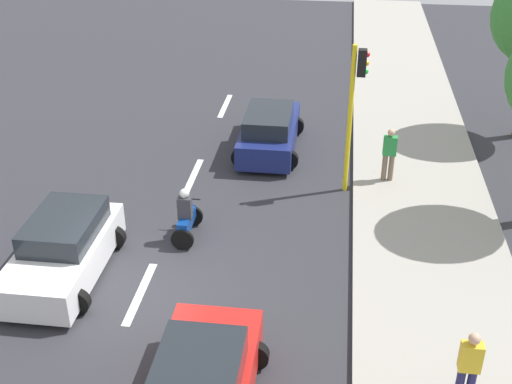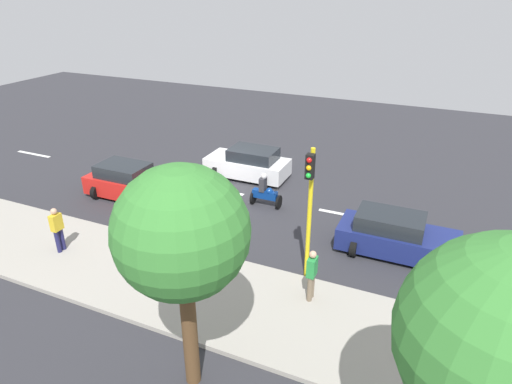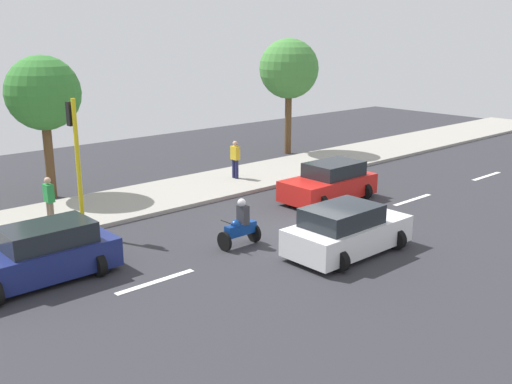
{
  "view_description": "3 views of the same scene",
  "coord_description": "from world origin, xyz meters",
  "px_view_note": "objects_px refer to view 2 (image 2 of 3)",
  "views": [
    {
      "loc": [
        4.36,
        -12.24,
        9.84
      ],
      "look_at": [
        2.47,
        2.35,
        1.64
      ],
      "focal_mm": 46.96,
      "sensor_mm": 36.0,
      "label": 1
    },
    {
      "loc": [
        16.62,
        9.19,
        8.88
      ],
      "look_at": [
        1.94,
        2.69,
        1.28
      ],
      "focal_mm": 31.25,
      "sensor_mm": 36.0,
      "label": 2
    },
    {
      "loc": [
        -12.64,
        13.68,
        6.46
      ],
      "look_at": [
        0.63,
        1.83,
        1.62
      ],
      "focal_mm": 41.19,
      "sensor_mm": 36.0,
      "label": 3
    }
  ],
  "objects_px": {
    "pedestrian_by_tree": "(57,228)",
    "traffic_light_corner": "(309,198)",
    "car_dark_blue": "(396,236)",
    "pedestrian_near_signal": "(312,274)",
    "street_tree_center": "(505,343)",
    "car_white": "(249,164)",
    "street_tree_north": "(182,234)",
    "motorcycle": "(265,192)",
    "car_red": "(129,182)"
  },
  "relations": [
    {
      "from": "car_dark_blue",
      "to": "street_tree_north",
      "type": "height_order",
      "value": "street_tree_north"
    },
    {
      "from": "pedestrian_near_signal",
      "to": "pedestrian_by_tree",
      "type": "relative_size",
      "value": 1.0
    },
    {
      "from": "pedestrian_by_tree",
      "to": "traffic_light_corner",
      "type": "distance_m",
      "value": 8.9
    },
    {
      "from": "traffic_light_corner",
      "to": "street_tree_north",
      "type": "relative_size",
      "value": 0.8
    },
    {
      "from": "car_white",
      "to": "pedestrian_near_signal",
      "type": "height_order",
      "value": "pedestrian_near_signal"
    },
    {
      "from": "pedestrian_near_signal",
      "to": "car_dark_blue",
      "type": "bearing_deg",
      "value": 153.49
    },
    {
      "from": "motorcycle",
      "to": "pedestrian_by_tree",
      "type": "relative_size",
      "value": 0.91
    },
    {
      "from": "street_tree_north",
      "to": "street_tree_center",
      "type": "xyz_separation_m",
      "value": [
        0.78,
        5.93,
        0.04
      ]
    },
    {
      "from": "motorcycle",
      "to": "car_red",
      "type": "bearing_deg",
      "value": -75.03
    },
    {
      "from": "car_red",
      "to": "pedestrian_by_tree",
      "type": "distance_m",
      "value": 4.94
    },
    {
      "from": "car_dark_blue",
      "to": "pedestrian_near_signal",
      "type": "xyz_separation_m",
      "value": [
        3.85,
        -1.92,
        0.35
      ]
    },
    {
      "from": "motorcycle",
      "to": "traffic_light_corner",
      "type": "relative_size",
      "value": 0.34
    },
    {
      "from": "pedestrian_near_signal",
      "to": "street_tree_center",
      "type": "xyz_separation_m",
      "value": [
        4.74,
        4.2,
        3.14
      ]
    },
    {
      "from": "car_red",
      "to": "pedestrian_by_tree",
      "type": "relative_size",
      "value": 2.34
    },
    {
      "from": "traffic_light_corner",
      "to": "pedestrian_by_tree",
      "type": "bearing_deg",
      "value": -75.26
    },
    {
      "from": "car_white",
      "to": "car_red",
      "type": "relative_size",
      "value": 1.02
    },
    {
      "from": "car_dark_blue",
      "to": "car_red",
      "type": "distance_m",
      "value": 11.68
    },
    {
      "from": "motorcycle",
      "to": "car_white",
      "type": "bearing_deg",
      "value": -142.61
    },
    {
      "from": "motorcycle",
      "to": "street_tree_center",
      "type": "xyz_separation_m",
      "value": [
        10.17,
        7.97,
        3.56
      ]
    },
    {
      "from": "car_red",
      "to": "traffic_light_corner",
      "type": "distance_m",
      "value": 9.85
    },
    {
      "from": "car_red",
      "to": "traffic_light_corner",
      "type": "bearing_deg",
      "value": 73.95
    },
    {
      "from": "car_red",
      "to": "street_tree_north",
      "type": "bearing_deg",
      "value": 45.89
    },
    {
      "from": "car_red",
      "to": "motorcycle",
      "type": "relative_size",
      "value": 2.59
    },
    {
      "from": "street_tree_center",
      "to": "pedestrian_near_signal",
      "type": "bearing_deg",
      "value": -138.48
    },
    {
      "from": "pedestrian_by_tree",
      "to": "pedestrian_near_signal",
      "type": "bearing_deg",
      "value": 96.66
    },
    {
      "from": "car_red",
      "to": "street_tree_center",
      "type": "relative_size",
      "value": 0.68
    },
    {
      "from": "car_dark_blue",
      "to": "pedestrian_by_tree",
      "type": "distance_m",
      "value": 11.94
    },
    {
      "from": "street_tree_center",
      "to": "motorcycle",
      "type": "bearing_deg",
      "value": -141.91
    },
    {
      "from": "car_red",
      "to": "pedestrian_near_signal",
      "type": "distance_m",
      "value": 10.49
    },
    {
      "from": "pedestrian_by_tree",
      "to": "car_white",
      "type": "bearing_deg",
      "value": 160.57
    },
    {
      "from": "car_dark_blue",
      "to": "motorcycle",
      "type": "xyz_separation_m",
      "value": [
        -1.57,
        -5.69,
        -0.07
      ]
    },
    {
      "from": "pedestrian_near_signal",
      "to": "street_tree_north",
      "type": "bearing_deg",
      "value": -23.55
    },
    {
      "from": "car_dark_blue",
      "to": "street_tree_center",
      "type": "xyz_separation_m",
      "value": [
        8.6,
        2.28,
        3.49
      ]
    },
    {
      "from": "motorcycle",
      "to": "pedestrian_by_tree",
      "type": "height_order",
      "value": "pedestrian_by_tree"
    },
    {
      "from": "pedestrian_by_tree",
      "to": "traffic_light_corner",
      "type": "bearing_deg",
      "value": 104.74
    },
    {
      "from": "car_white",
      "to": "street_tree_center",
      "type": "distance_m",
      "value": 16.56
    },
    {
      "from": "car_dark_blue",
      "to": "street_tree_center",
      "type": "bearing_deg",
      "value": 14.84
    },
    {
      "from": "pedestrian_near_signal",
      "to": "street_tree_center",
      "type": "bearing_deg",
      "value": 41.52
    },
    {
      "from": "car_dark_blue",
      "to": "street_tree_north",
      "type": "distance_m",
      "value": 9.29
    },
    {
      "from": "pedestrian_by_tree",
      "to": "street_tree_north",
      "type": "relative_size",
      "value": 0.3
    },
    {
      "from": "street_tree_north",
      "to": "pedestrian_by_tree",
      "type": "bearing_deg",
      "value": -111.99
    },
    {
      "from": "car_dark_blue",
      "to": "car_white",
      "type": "bearing_deg",
      "value": -118.5
    },
    {
      "from": "car_dark_blue",
      "to": "traffic_light_corner",
      "type": "bearing_deg",
      "value": -42.53
    },
    {
      "from": "motorcycle",
      "to": "pedestrian_by_tree",
      "type": "bearing_deg",
      "value": -38.74
    },
    {
      "from": "car_white",
      "to": "street_tree_center",
      "type": "bearing_deg",
      "value": 37.95
    },
    {
      "from": "pedestrian_by_tree",
      "to": "traffic_light_corner",
      "type": "relative_size",
      "value": 0.38
    },
    {
      "from": "pedestrian_near_signal",
      "to": "street_tree_center",
      "type": "distance_m",
      "value": 7.07
    },
    {
      "from": "traffic_light_corner",
      "to": "street_tree_north",
      "type": "distance_m",
      "value": 5.41
    },
    {
      "from": "car_dark_blue",
      "to": "pedestrian_near_signal",
      "type": "distance_m",
      "value": 4.32
    },
    {
      "from": "traffic_light_corner",
      "to": "car_dark_blue",
      "type": "bearing_deg",
      "value": 137.47
    }
  ]
}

